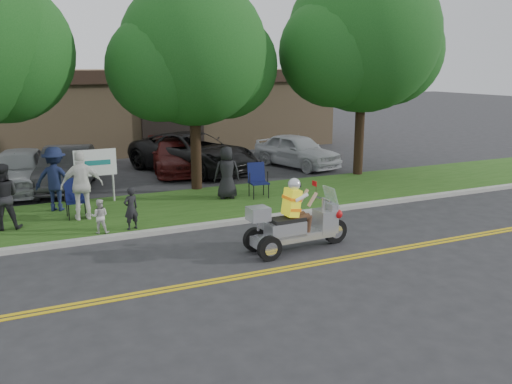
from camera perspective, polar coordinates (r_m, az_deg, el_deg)
name	(u,v)px	position (r m, az deg, el deg)	size (l,w,h in m)	color
ground	(281,260)	(12.10, 2.68, -7.19)	(120.00, 120.00, 0.00)	#28282B
centerline_near	(294,269)	(11.62, 4.02, -8.06)	(60.00, 0.10, 0.01)	gold
centerline_far	(290,266)	(11.76, 3.64, -7.80)	(60.00, 0.10, 0.01)	gold
curb	(229,222)	(14.71, -2.84, -3.22)	(60.00, 0.25, 0.12)	#A8A89E
grass_verge	(203,205)	(16.66, -5.64, -1.32)	(60.00, 4.00, 0.10)	#204713
commercial_building	(151,107)	(30.00, -10.97, 8.75)	(18.00, 8.20, 4.00)	#9E7F5B
tree_mid	(195,58)	(18.23, -6.46, 13.81)	(5.88, 4.80, 7.05)	#332114
tree_right	(364,43)	(21.09, 11.31, 15.17)	(6.86, 5.60, 8.07)	#332114
business_sign	(95,166)	(17.06, -16.55, 2.67)	(1.25, 0.06, 1.75)	silver
trike_scooter	(295,225)	(12.59, 4.11, -3.51)	(2.63, 0.89, 1.72)	black
lawn_chair_a	(257,178)	(17.27, 0.15, 1.52)	(0.62, 0.65, 1.09)	black
lawn_chair_b	(75,195)	(15.79, -18.47, -0.33)	(0.57, 0.59, 1.07)	black
spectator_adult_mid	(3,197)	(15.19, -25.13, -0.44)	(0.83, 0.65, 1.71)	black
spectator_adult_right	(82,185)	(15.35, -17.84, 0.67)	(1.11, 0.46, 1.89)	white
spectator_chair_a	(55,179)	(16.58, -20.37, 1.30)	(1.20, 0.69, 1.85)	#161E3F
spectator_chair_b	(227,172)	(17.02, -3.08, 2.07)	(0.81, 0.53, 1.66)	black
child_left	(131,208)	(14.16, -13.03, -1.69)	(0.40, 0.26, 1.11)	black
child_right	(100,216)	(14.06, -16.13, -2.46)	(0.43, 0.33, 0.88)	silver
parked_car_far_left	(18,170)	(20.01, -23.76, 2.10)	(1.77, 4.39, 1.50)	#ABAEB2
parked_car_left	(67,168)	(19.92, -19.26, 2.38)	(1.54, 4.42, 1.46)	#353437
parked_car_mid	(193,153)	(21.96, -6.67, 4.15)	(2.63, 5.70, 1.58)	black
parked_car_right	(174,156)	(22.09, -8.65, 3.75)	(1.81, 4.45, 1.29)	#4F1412
parked_car_far_right	(297,150)	(23.01, 4.31, 4.38)	(1.66, 4.12, 1.40)	#B8BAC0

